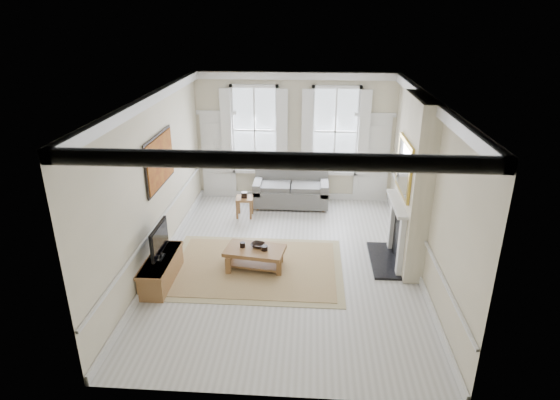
# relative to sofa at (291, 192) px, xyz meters

# --- Properties ---
(floor) EXTENTS (7.20, 7.20, 0.00)m
(floor) POSITION_rel_sofa_xyz_m (0.06, -3.11, -0.37)
(floor) COLOR #B7B5AD
(floor) RESTS_ON ground
(ceiling) EXTENTS (7.20, 7.20, 0.00)m
(ceiling) POSITION_rel_sofa_xyz_m (0.06, -3.11, 3.03)
(ceiling) COLOR white
(ceiling) RESTS_ON back_wall
(back_wall) EXTENTS (5.20, 0.00, 5.20)m
(back_wall) POSITION_rel_sofa_xyz_m (0.06, 0.49, 1.33)
(back_wall) COLOR beige
(back_wall) RESTS_ON floor
(left_wall) EXTENTS (0.00, 7.20, 7.20)m
(left_wall) POSITION_rel_sofa_xyz_m (-2.54, -3.11, 1.33)
(left_wall) COLOR beige
(left_wall) RESTS_ON floor
(right_wall) EXTENTS (0.00, 7.20, 7.20)m
(right_wall) POSITION_rel_sofa_xyz_m (2.66, -3.11, 1.33)
(right_wall) COLOR beige
(right_wall) RESTS_ON floor
(window_left) EXTENTS (1.26, 0.20, 2.20)m
(window_left) POSITION_rel_sofa_xyz_m (-0.99, 0.44, 1.53)
(window_left) COLOR #B2BCC6
(window_left) RESTS_ON back_wall
(window_right) EXTENTS (1.26, 0.20, 2.20)m
(window_right) POSITION_rel_sofa_xyz_m (1.11, 0.44, 1.53)
(window_right) COLOR #B2BCC6
(window_right) RESTS_ON back_wall
(door_left) EXTENTS (0.90, 0.08, 2.30)m
(door_left) POSITION_rel_sofa_xyz_m (-1.99, 0.45, 0.78)
(door_left) COLOR silver
(door_left) RESTS_ON floor
(door_right) EXTENTS (0.90, 0.08, 2.30)m
(door_right) POSITION_rel_sofa_xyz_m (2.11, 0.45, 0.78)
(door_right) COLOR silver
(door_right) RESTS_ON floor
(painting) EXTENTS (0.05, 1.66, 1.06)m
(painting) POSITION_rel_sofa_xyz_m (-2.50, -2.81, 1.68)
(painting) COLOR #AB6C1D
(painting) RESTS_ON left_wall
(chimney_breast) EXTENTS (0.35, 1.70, 3.38)m
(chimney_breast) POSITION_rel_sofa_xyz_m (2.49, -2.91, 1.33)
(chimney_breast) COLOR beige
(chimney_breast) RESTS_ON floor
(hearth) EXTENTS (0.55, 1.50, 0.05)m
(hearth) POSITION_rel_sofa_xyz_m (2.06, -2.91, -0.34)
(hearth) COLOR black
(hearth) RESTS_ON floor
(fireplace) EXTENTS (0.21, 1.45, 1.33)m
(fireplace) POSITION_rel_sofa_xyz_m (2.26, -2.91, 0.37)
(fireplace) COLOR silver
(fireplace) RESTS_ON floor
(mirror) EXTENTS (0.06, 1.26, 1.06)m
(mirror) POSITION_rel_sofa_xyz_m (2.27, -2.91, 1.68)
(mirror) COLOR gold
(mirror) RESTS_ON chimney_breast
(sofa) EXTENTS (1.94, 0.94, 0.88)m
(sofa) POSITION_rel_sofa_xyz_m (0.00, 0.00, 0.00)
(sofa) COLOR #5D5D5A
(sofa) RESTS_ON floor
(side_table) EXTENTS (0.45, 0.45, 0.51)m
(side_table) POSITION_rel_sofa_xyz_m (-1.12, -0.85, 0.04)
(side_table) COLOR brown
(side_table) RESTS_ON floor
(rug) EXTENTS (3.50, 2.60, 0.02)m
(rug) POSITION_rel_sofa_xyz_m (-0.57, -3.36, -0.35)
(rug) COLOR #A18153
(rug) RESTS_ON floor
(coffee_table) EXTENTS (1.25, 0.85, 0.44)m
(coffee_table) POSITION_rel_sofa_xyz_m (-0.57, -3.36, -0.01)
(coffee_table) COLOR brown
(coffee_table) RESTS_ON rug
(ceramic_pot_a) EXTENTS (0.11, 0.11, 0.11)m
(ceramic_pot_a) POSITION_rel_sofa_xyz_m (-0.82, -3.31, 0.12)
(ceramic_pot_a) COLOR black
(ceramic_pot_a) RESTS_ON coffee_table
(ceramic_pot_b) EXTENTS (0.13, 0.13, 0.09)m
(ceramic_pot_b) POSITION_rel_sofa_xyz_m (-0.37, -3.41, 0.12)
(ceramic_pot_b) COLOR black
(ceramic_pot_b) RESTS_ON coffee_table
(bowl) EXTENTS (0.35, 0.35, 0.07)m
(bowl) POSITION_rel_sofa_xyz_m (-0.52, -3.26, 0.10)
(bowl) COLOR black
(bowl) RESTS_ON coffee_table
(tv_stand) EXTENTS (0.46, 1.42, 0.51)m
(tv_stand) POSITION_rel_sofa_xyz_m (-2.28, -3.99, -0.11)
(tv_stand) COLOR brown
(tv_stand) RESTS_ON floor
(tv) EXTENTS (0.08, 0.90, 0.68)m
(tv) POSITION_rel_sofa_xyz_m (-2.26, -3.99, 0.54)
(tv) COLOR black
(tv) RESTS_ON tv_stand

